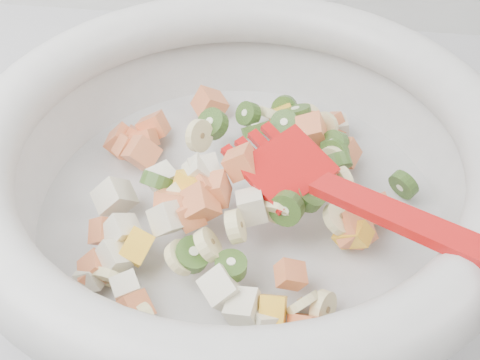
# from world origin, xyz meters

# --- Properties ---
(mixing_bowl) EXTENTS (0.42, 0.42, 0.13)m
(mixing_bowl) POSITION_xyz_m (0.17, 1.39, 0.96)
(mixing_bowl) COLOR silver
(mixing_bowl) RESTS_ON counter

